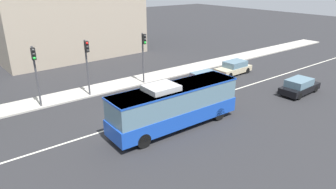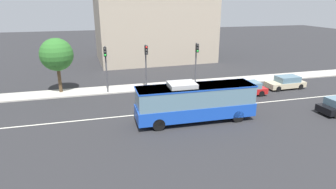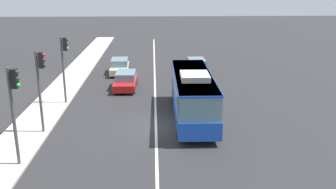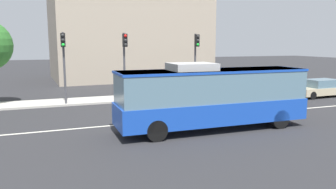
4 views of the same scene
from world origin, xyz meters
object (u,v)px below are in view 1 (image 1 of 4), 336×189
Objects in this scene: sedan_beige at (234,68)px; traffic_light_mid_block at (87,59)px; transit_bus at (175,104)px; sedan_red at (203,80)px; traffic_light_near_corner at (35,67)px; traffic_light_far_corner at (144,50)px; sedan_black at (299,86)px.

traffic_light_mid_block is (-15.79, 3.28, 2.84)m from sedan_beige.
transit_bus is at bearing 9.92° from traffic_light_mid_block.
sedan_red is 0.88× the size of traffic_light_mid_block.
traffic_light_near_corner is at bearing -10.88° from sedan_beige.
traffic_light_far_corner is at bearing 70.18° from transit_bus.
transit_bus is 1.93× the size of traffic_light_mid_block.
traffic_light_near_corner is at bearing -93.01° from traffic_light_far_corner.
sedan_beige is at bearing 70.11° from traffic_light_far_corner.
traffic_light_near_corner is (-14.40, 4.34, 2.84)m from sedan_red.
traffic_light_mid_block is (-15.83, 11.20, 2.84)m from sedan_black.
transit_bus is 9.30m from sedan_red.
sedan_black is 15.20m from traffic_light_far_corner.
sedan_red is (-5.78, 6.89, 0.00)m from sedan_black.
traffic_light_near_corner reaches higher than sedan_beige.
traffic_light_mid_block is (-10.05, 4.30, 2.84)m from sedan_red.
traffic_light_far_corner is (5.84, -0.11, 0.00)m from traffic_light_mid_block.
sedan_black is at bearing 88.75° from sedan_beige.
traffic_light_near_corner is 1.00× the size of traffic_light_mid_block.
traffic_light_near_corner and traffic_light_mid_block have the same top height.
sedan_red is at bearing 34.29° from transit_bus.
sedan_beige is at bearing 88.14° from sedan_black.
traffic_light_far_corner reaches higher than transit_bus.
transit_bus reaches higher than sedan_red.
sedan_red is 0.88× the size of traffic_light_far_corner.
traffic_light_near_corner reaches higher than sedan_red.
traffic_light_near_corner is (-20.14, 3.32, 2.84)m from sedan_beige.
sedan_beige is (13.45, 6.13, -1.09)m from transit_bus.
sedan_black is at bearing 50.64° from traffic_light_mid_block.
traffic_light_near_corner is at bearing -94.57° from traffic_light_mid_block.
traffic_light_near_corner is 4.35m from traffic_light_mid_block.
sedan_black is 1.00× the size of sedan_red.
transit_bus is at bearing 170.30° from sedan_black.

